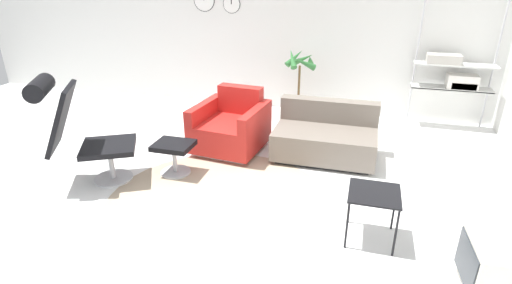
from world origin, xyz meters
The scene contains 11 objects.
ground_plane centered at (0.00, 0.00, 0.00)m, with size 12.00×12.00×0.00m, color white.
wall_back centered at (0.00, 3.11, 1.40)m, with size 12.00×0.09×2.80m.
round_rug centered at (0.03, -0.17, 0.00)m, with size 2.37×2.37×0.01m.
lounge_chair centered at (-1.59, -0.19, 0.72)m, with size 1.09×0.92×1.23m.
ottoman centered at (-0.69, 0.29, 0.28)m, with size 0.44×0.38×0.39m.
armchair_red centered at (-0.28, 1.15, 0.29)m, with size 0.95×0.98×0.79m.
couch_low centered at (0.97, 1.26, 0.26)m, with size 1.27×0.83×0.69m.
side_table centered at (1.57, -0.38, 0.43)m, with size 0.44×0.44×0.48m.
crt_television centered at (2.45, -0.86, 0.25)m, with size 0.46×0.52×0.47m.
potted_plant centered at (0.39, 2.50, 0.54)m, with size 0.53×0.54×1.15m.
shelf_unit centered at (2.65, 2.84, 0.80)m, with size 1.13×0.28×1.90m.
Camera 1 is at (1.39, -3.54, 2.24)m, focal length 28.00 mm.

